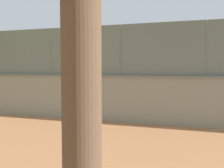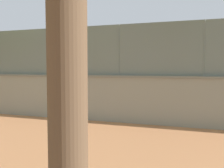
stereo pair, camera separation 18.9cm
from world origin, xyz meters
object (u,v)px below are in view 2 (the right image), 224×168
at_px(player_baseline_waiting, 41,86).
at_px(sports_ball, 28,105).
at_px(player_near_wall_returning, 171,82).
at_px(spare_ball_by_wall, 47,112).
at_px(player_crossing_court, 141,81).

height_order(player_baseline_waiting, sports_ball, player_baseline_waiting).
height_order(player_near_wall_returning, spare_ball_by_wall, player_near_wall_returning).
height_order(sports_ball, spare_ball_by_wall, spare_ball_by_wall).
relative_size(player_baseline_waiting, spare_ball_by_wall, 15.15).
relative_size(player_baseline_waiting, player_crossing_court, 0.94).
height_order(player_near_wall_returning, player_crossing_court, player_crossing_court).
bearing_deg(spare_ball_by_wall, player_near_wall_returning, -111.79).
xyz_separation_m(sports_ball, spare_ball_by_wall, (-2.28, 1.63, 0.00)).
distance_m(player_baseline_waiting, player_near_wall_returning, 10.54).
relative_size(player_near_wall_returning, player_crossing_court, 0.87).
distance_m(player_baseline_waiting, sports_ball, 2.17).
relative_size(player_near_wall_returning, sports_ball, 14.92).
relative_size(player_crossing_court, sports_ball, 17.16).
bearing_deg(spare_ball_by_wall, sports_ball, -35.61).
xyz_separation_m(player_crossing_court, spare_ball_by_wall, (2.37, 9.21, -0.96)).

